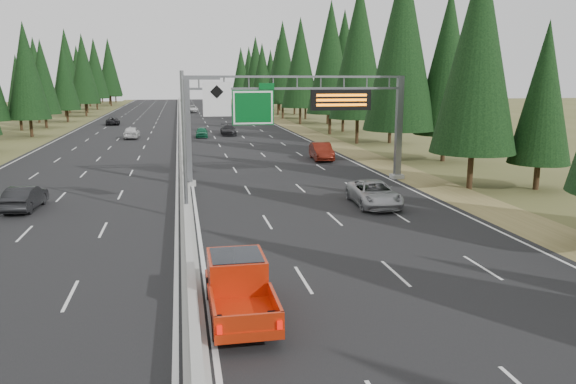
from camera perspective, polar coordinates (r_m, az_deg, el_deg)
The scene contains 17 objects.
road at distance 85.82m, azimuth -10.79°, elevation 6.15°, with size 32.00×260.00×0.08m, color black.
shoulder_right at distance 87.68m, azimuth 0.99°, elevation 6.45°, with size 3.60×260.00×0.06m, color olive.
shoulder_left at distance 87.60m, azimuth -22.56°, elevation 5.57°, with size 3.60×260.00×0.06m, color #4F5226.
median_barrier at distance 85.78m, azimuth -10.80°, elevation 6.39°, with size 0.70×260.00×0.85m.
sign_gantry at distance 41.44m, azimuth 1.84°, elevation 8.13°, with size 16.75×0.98×7.80m.
hov_sign_pole at distance 30.59m, azimuth -9.44°, elevation 5.78°, with size 2.80×0.50×8.00m.
tree_row_right at distance 86.86m, azimuth 3.83°, elevation 12.75°, with size 12.33×244.30×18.84m.
silver_minivan at distance 34.43m, azimuth 8.73°, elevation -0.15°, with size 2.45×5.32×1.48m, color #A1A2A5.
red_pickup at distance 18.83m, azimuth -5.11°, elevation -9.07°, with size 1.97×5.52×1.80m.
car_ahead_green at distance 75.05m, azimuth -8.76°, elevation 6.02°, with size 1.57×3.91×1.33m, color #155E3C.
car_ahead_dkred at distance 53.42m, azimuth 3.42°, elevation 4.14°, with size 1.72×4.92×1.62m, color #5C160D.
car_ahead_dkgrey at distance 77.59m, azimuth -6.08°, elevation 6.29°, with size 1.96×4.83×1.40m, color black.
car_ahead_white at distance 133.46m, azimuth -9.73°, elevation 8.34°, with size 2.49×5.40×1.50m, color silver.
car_ahead_far at distance 129.39m, azimuth -10.24°, elevation 8.21°, with size 1.65×4.10×1.40m, color black.
car_onc_near at distance 36.43m, azimuth -25.17°, elevation -0.53°, with size 1.50×4.31×1.42m, color black.
car_onc_white at distance 75.46m, azimuth -15.61°, elevation 5.85°, with size 1.82×4.54×1.55m, color silver.
car_onc_far at distance 98.93m, azimuth -17.36°, elevation 6.90°, with size 2.11×4.58×1.27m, color black.
Camera 1 is at (-0.19, -5.48, 7.66)m, focal length 35.00 mm.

